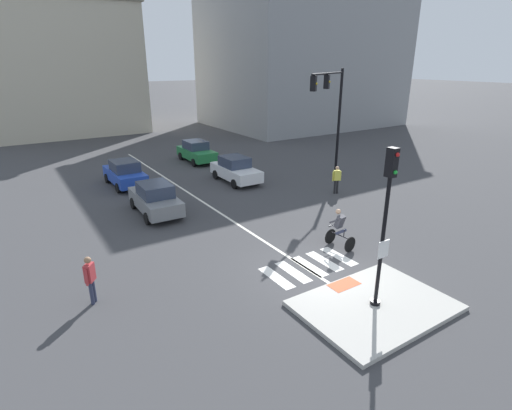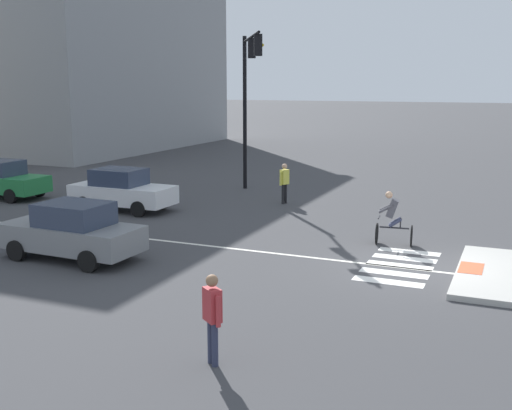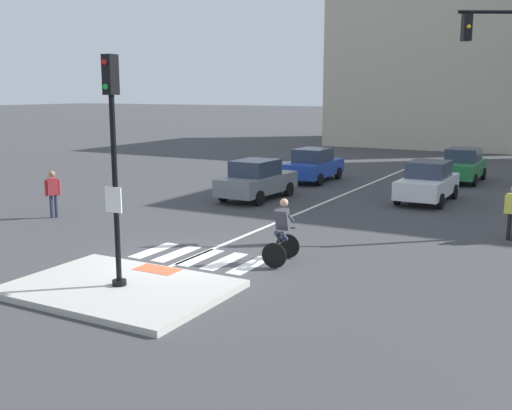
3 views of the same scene
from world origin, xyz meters
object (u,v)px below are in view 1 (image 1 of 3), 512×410
Objects in this scene: pedestrian_at_curb_left at (90,276)px; pedestrian_waiting_far_side at (337,178)px; signal_pole at (386,215)px; car_blue_westbound_distant at (125,173)px; car_white_eastbound_far at (236,170)px; car_green_eastbound_distant at (196,151)px; traffic_light_mast at (332,105)px; cyclist at (340,228)px; car_grey_westbound_far at (155,199)px.

pedestrian_waiting_far_side is at bearing 15.86° from pedestrian_at_curb_left.
pedestrian_at_curb_left is 1.00× the size of pedestrian_waiting_far_side.
signal_pole reaches higher than car_blue_westbound_distant.
car_white_eastbound_far is (6.30, -2.98, 0.00)m from car_blue_westbound_distant.
car_green_eastbound_distant is 2.46× the size of pedestrian_at_curb_left.
pedestrian_waiting_far_side is at bearing -73.15° from car_green_eastbound_distant.
pedestrian_at_curb_left is (-4.57, -12.53, 0.17)m from car_blue_westbound_distant.
traffic_light_mast is at bearing -28.20° from car_blue_westbound_distant.
car_white_eastbound_far is 2.47× the size of pedestrian_at_curb_left.
traffic_light_mast is 10.75m from cyclist.
signal_pole is 1.23× the size of car_white_eastbound_far.
car_green_eastbound_distant is 1.00× the size of car_blue_westbound_distant.
traffic_light_mast is at bearing 58.07° from pedestrian_waiting_far_side.
car_white_eastbound_far is at bearing 148.51° from traffic_light_mast.
traffic_light_mast reaches higher than pedestrian_at_curb_left.
traffic_light_mast is 4.20× the size of pedestrian_waiting_far_side.
cyclist is at bearing -96.48° from car_white_eastbound_far.
car_grey_westbound_far is at bearing -156.36° from car_white_eastbound_far.
car_grey_westbound_far is at bearing -90.66° from car_blue_westbound_distant.
traffic_light_mast is 17.69m from pedestrian_at_curb_left.
car_white_eastbound_far is at bearing -91.73° from car_green_eastbound_distant.
car_green_eastbound_distant is 11.31m from car_grey_westbound_far.
signal_pole is at bearing -34.60° from pedestrian_at_curb_left.
car_grey_westbound_far is 2.48× the size of pedestrian_at_curb_left.
car_blue_westbound_distant is at bearing -152.07° from car_green_eastbound_distant.
car_white_eastbound_far is 14.47m from pedestrian_at_curb_left.
cyclist is 9.73m from pedestrian_at_curb_left.
signal_pole is 3.02× the size of pedestrian_waiting_far_side.
car_grey_westbound_far is 9.54m from cyclist.
signal_pole is 1.23× the size of car_green_eastbound_distant.
cyclist is (2.15, 3.90, -2.31)m from signal_pole.
car_green_eastbound_distant is at bearing 27.93° from car_blue_westbound_distant.
car_green_eastbound_distant is (3.57, 21.14, -2.37)m from signal_pole.
cyclist reaches higher than car_grey_westbound_far.
car_blue_westbound_distant is at bearing 69.96° from pedestrian_at_curb_left.
cyclist is 1.01× the size of pedestrian_waiting_far_side.
traffic_light_mast is 1.69× the size of car_grey_westbound_far.
cyclist is at bearing -94.71° from car_green_eastbound_distant.
signal_pole reaches higher than car_grey_westbound_far.
car_grey_westbound_far is 2.47× the size of cyclist.
pedestrian_waiting_far_side is (7.15, 9.33, -2.20)m from signal_pole.
cyclist is 1.01× the size of pedestrian_at_curb_left.
signal_pole is 14.47m from traffic_light_mast.
signal_pole is 9.37m from pedestrian_at_curb_left.
car_blue_westbound_distant is 2.47× the size of pedestrian_waiting_far_side.
car_grey_westbound_far is (-6.56, -9.21, 0.00)m from car_green_eastbound_distant.
signal_pole is at bearing -126.44° from traffic_light_mast.
car_blue_westbound_distant is 13.34m from pedestrian_at_curb_left.
signal_pole is 3.00× the size of cyclist.
car_white_eastbound_far is at bearing 77.09° from signal_pole.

